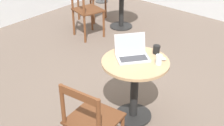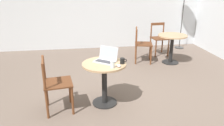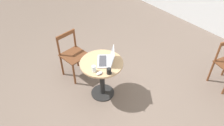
{
  "view_description": "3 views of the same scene",
  "coord_description": "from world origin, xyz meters",
  "px_view_note": "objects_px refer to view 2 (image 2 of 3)",
  "views": [
    {
      "loc": [
        -2.34,
        -1.74,
        2.25
      ],
      "look_at": [
        -0.08,
        0.23,
        0.53
      ],
      "focal_mm": 50.0,
      "sensor_mm": 36.0,
      "label": 1
    },
    {
      "loc": [
        -0.48,
        -3.28,
        1.87
      ],
      "look_at": [
        0.05,
        0.23,
        0.57
      ],
      "focal_mm": 35.0,
      "sensor_mm": 36.0,
      "label": 2
    },
    {
      "loc": [
        2.05,
        -1.63,
        2.89
      ],
      "look_at": [
        -0.12,
        0.09,
        0.59
      ],
      "focal_mm": 35.0,
      "sensor_mm": 36.0,
      "label": 3
    }
  ],
  "objects_px": {
    "chair_mid_back": "(159,38)",
    "mug": "(123,61)",
    "mouse": "(119,66)",
    "drinking_glass": "(112,64)",
    "laptop": "(106,59)",
    "chair_mid_left": "(142,44)",
    "cafe_table_near": "(104,74)",
    "chair_near_left": "(55,84)",
    "cafe_table_mid": "(172,42)"
  },
  "relations": [
    {
      "from": "chair_near_left",
      "to": "mouse",
      "type": "distance_m",
      "value": 0.99
    },
    {
      "from": "cafe_table_mid",
      "to": "mug",
      "type": "bearing_deg",
      "value": -131.69
    },
    {
      "from": "chair_mid_left",
      "to": "laptop",
      "type": "relative_size",
      "value": 2.05
    },
    {
      "from": "mouse",
      "to": "chair_mid_back",
      "type": "bearing_deg",
      "value": 58.47
    },
    {
      "from": "cafe_table_near",
      "to": "cafe_table_mid",
      "type": "distance_m",
      "value": 2.53
    },
    {
      "from": "chair_mid_back",
      "to": "mug",
      "type": "bearing_deg",
      "value": -121.4
    },
    {
      "from": "mouse",
      "to": "mug",
      "type": "distance_m",
      "value": 0.15
    },
    {
      "from": "mouse",
      "to": "mug",
      "type": "bearing_deg",
      "value": 55.8
    },
    {
      "from": "chair_near_left",
      "to": "chair_mid_left",
      "type": "bearing_deg",
      "value": 46.18
    },
    {
      "from": "cafe_table_mid",
      "to": "chair_near_left",
      "type": "distance_m",
      "value": 3.19
    },
    {
      "from": "cafe_table_mid",
      "to": "chair_mid_back",
      "type": "xyz_separation_m",
      "value": [
        -0.07,
        0.71,
        -0.07
      ]
    },
    {
      "from": "chair_mid_back",
      "to": "cafe_table_mid",
      "type": "bearing_deg",
      "value": -84.76
    },
    {
      "from": "mug",
      "to": "chair_near_left",
      "type": "bearing_deg",
      "value": -177.72
    },
    {
      "from": "drinking_glass",
      "to": "mouse",
      "type": "bearing_deg",
      "value": 16.34
    },
    {
      "from": "chair_mid_left",
      "to": "mouse",
      "type": "xyz_separation_m",
      "value": [
        -0.96,
        -2.07,
        0.27
      ]
    },
    {
      "from": "laptop",
      "to": "chair_mid_left",
      "type": "bearing_deg",
      "value": 58.31
    },
    {
      "from": "cafe_table_mid",
      "to": "chair_near_left",
      "type": "relative_size",
      "value": 0.82
    },
    {
      "from": "chair_near_left",
      "to": "drinking_glass",
      "type": "height_order",
      "value": "chair_near_left"
    },
    {
      "from": "chair_mid_back",
      "to": "laptop",
      "type": "xyz_separation_m",
      "value": [
        -1.76,
        -2.35,
        0.3
      ]
    },
    {
      "from": "chair_mid_back",
      "to": "mouse",
      "type": "relative_size",
      "value": 8.59
    },
    {
      "from": "chair_mid_left",
      "to": "drinking_glass",
      "type": "xyz_separation_m",
      "value": [
        -1.06,
        -2.1,
        0.31
      ]
    },
    {
      "from": "chair_mid_back",
      "to": "mug",
      "type": "xyz_separation_m",
      "value": [
        -1.52,
        -2.49,
        0.3
      ]
    },
    {
      "from": "cafe_table_near",
      "to": "chair_near_left",
      "type": "distance_m",
      "value": 0.77
    },
    {
      "from": "cafe_table_near",
      "to": "drinking_glass",
      "type": "height_order",
      "value": "drinking_glass"
    },
    {
      "from": "cafe_table_near",
      "to": "mug",
      "type": "distance_m",
      "value": 0.37
    },
    {
      "from": "cafe_table_mid",
      "to": "laptop",
      "type": "height_order",
      "value": "laptop"
    },
    {
      "from": "chair_near_left",
      "to": "chair_mid_left",
      "type": "distance_m",
      "value": 2.76
    },
    {
      "from": "chair_mid_left",
      "to": "laptop",
      "type": "xyz_separation_m",
      "value": [
        -1.12,
        -1.81,
        0.3
      ]
    },
    {
      "from": "laptop",
      "to": "drinking_glass",
      "type": "relative_size",
      "value": 4.08
    },
    {
      "from": "chair_mid_back",
      "to": "mouse",
      "type": "distance_m",
      "value": 3.07
    },
    {
      "from": "laptop",
      "to": "drinking_glass",
      "type": "bearing_deg",
      "value": -77.97
    },
    {
      "from": "cafe_table_mid",
      "to": "mug",
      "type": "xyz_separation_m",
      "value": [
        -1.58,
        -1.78,
        0.23
      ]
    },
    {
      "from": "cafe_table_near",
      "to": "chair_mid_left",
      "type": "height_order",
      "value": "chair_mid_left"
    },
    {
      "from": "drinking_glass",
      "to": "chair_near_left",
      "type": "bearing_deg",
      "value": 172.91
    },
    {
      "from": "chair_mid_left",
      "to": "laptop",
      "type": "height_order",
      "value": "laptop"
    },
    {
      "from": "chair_mid_left",
      "to": "chair_near_left",
      "type": "bearing_deg",
      "value": -133.82
    },
    {
      "from": "chair_near_left",
      "to": "mug",
      "type": "bearing_deg",
      "value": 2.28
    },
    {
      "from": "chair_near_left",
      "to": "laptop",
      "type": "height_order",
      "value": "laptop"
    },
    {
      "from": "chair_mid_left",
      "to": "mouse",
      "type": "height_order",
      "value": "chair_mid_left"
    },
    {
      "from": "chair_mid_left",
      "to": "mug",
      "type": "xyz_separation_m",
      "value": [
        -0.88,
        -1.95,
        0.3
      ]
    },
    {
      "from": "drinking_glass",
      "to": "laptop",
      "type": "bearing_deg",
      "value": 102.03
    },
    {
      "from": "cafe_table_near",
      "to": "cafe_table_mid",
      "type": "relative_size",
      "value": 1.0
    },
    {
      "from": "laptop",
      "to": "chair_near_left",
      "type": "bearing_deg",
      "value": -167.14
    },
    {
      "from": "chair_mid_back",
      "to": "mouse",
      "type": "height_order",
      "value": "chair_mid_back"
    },
    {
      "from": "cafe_table_near",
      "to": "mug",
      "type": "bearing_deg",
      "value": -12.99
    },
    {
      "from": "chair_mid_back",
      "to": "mouse",
      "type": "xyz_separation_m",
      "value": [
        -1.6,
        -2.61,
        0.27
      ]
    },
    {
      "from": "chair_near_left",
      "to": "laptop",
      "type": "relative_size",
      "value": 2.05
    },
    {
      "from": "cafe_table_near",
      "to": "laptop",
      "type": "bearing_deg",
      "value": 64.17
    },
    {
      "from": "chair_mid_back",
      "to": "mouse",
      "type": "bearing_deg",
      "value": -121.53
    },
    {
      "from": "mouse",
      "to": "mug",
      "type": "relative_size",
      "value": 0.92
    }
  ]
}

